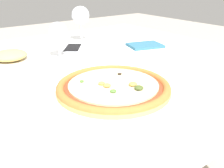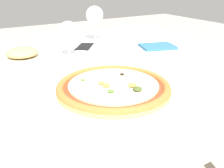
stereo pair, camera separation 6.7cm
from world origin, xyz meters
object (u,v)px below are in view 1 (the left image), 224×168
Objects in this scene: dining_table at (70,87)px; cell_phone at (73,48)px; wine_glass_far_left at (58,33)px; wine_glass_far_right at (81,16)px; side_plate at (10,58)px; pizza_plate at (112,89)px.

cell_phone is (0.13, 0.21, 0.07)m from dining_table.
wine_glass_far_left is (0.03, 0.12, 0.17)m from dining_table.
wine_glass_far_right is 0.19m from cell_phone.
side_plate is at bearing -175.89° from cell_phone.
side_plate is (-0.38, -0.12, -0.11)m from wine_glass_far_right.
wine_glass_far_right is at bearing 43.92° from cell_phone.
wine_glass_far_left is at bearing 85.35° from pizza_plate.
pizza_plate is 2.52× the size of wine_glass_far_left.
pizza_plate is 0.38m from wine_glass_far_left.
wine_glass_far_right is (0.24, 0.57, 0.11)m from pizza_plate.
wine_glass_far_left reaches higher than side_plate.
wine_glass_far_left is at bearing -137.66° from wine_glass_far_right.
wine_glass_far_right reaches higher than dining_table.
dining_table is 0.21m from wine_glass_far_left.
dining_table is 8.66× the size of wine_glass_far_right.
cell_phone is (0.11, 0.09, -0.10)m from wine_glass_far_left.
wine_glass_far_left reaches higher than dining_table.
wine_glass_far_left is 0.20m from side_plate.
pizza_plate reaches higher than dining_table.
pizza_plate is (-0.00, -0.25, 0.09)m from dining_table.
dining_table is at bearing 88.96° from pizza_plate.
wine_glass_far_left reaches higher than pizza_plate.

